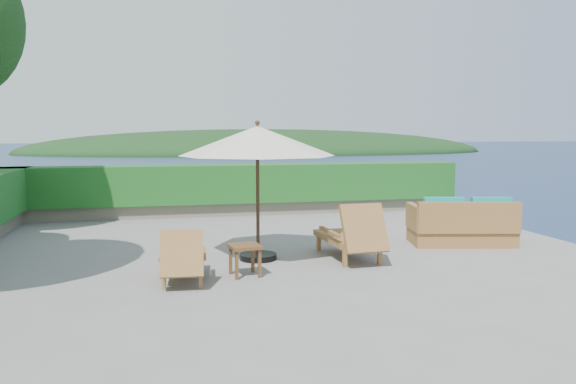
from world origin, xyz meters
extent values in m
plane|color=gray|center=(0.00, 0.00, 0.00)|extent=(12.00, 12.00, 0.00)
cube|color=#524B41|center=(0.00, 0.00, -1.55)|extent=(12.00, 12.00, 3.00)
ellipsoid|color=black|center=(25.00, 140.00, -3.00)|extent=(126.00, 57.60, 12.60)
cube|color=gray|center=(0.00, 5.60, 0.18)|extent=(12.00, 0.60, 0.36)
cube|color=#164F17|center=(0.00, 5.60, 0.85)|extent=(12.40, 0.90, 1.00)
cylinder|color=black|center=(-0.38, 0.16, 0.05)|extent=(0.72, 0.72, 0.10)
cylinder|color=#352013|center=(-0.38, 0.16, 1.16)|extent=(0.07, 0.07, 2.32)
cone|color=beige|center=(-0.38, 0.16, 2.06)|extent=(2.98, 2.98, 0.51)
sphere|color=#352013|center=(-0.38, 0.16, 2.36)|extent=(0.09, 0.09, 0.08)
cube|color=olive|center=(-2.00, -1.44, 0.12)|extent=(0.06, 0.06, 0.24)
cube|color=olive|center=(-1.49, -1.48, 0.12)|extent=(0.06, 0.06, 0.24)
cube|color=olive|center=(-1.91, -0.35, 0.12)|extent=(0.06, 0.06, 0.24)
cube|color=olive|center=(-1.40, -0.39, 0.12)|extent=(0.06, 0.06, 0.24)
cube|color=olive|center=(-1.69, -0.82, 0.27)|extent=(0.69, 1.22, 0.08)
cube|color=olive|center=(-1.75, -1.50, 0.53)|extent=(0.63, 0.43, 0.63)
cube|color=olive|center=(-2.02, -0.98, 0.41)|extent=(0.12, 0.77, 0.05)
cube|color=olive|center=(-1.40, -1.03, 0.41)|extent=(0.12, 0.77, 0.05)
cube|color=olive|center=(0.90, -0.73, 0.14)|extent=(0.07, 0.07, 0.29)
cube|color=olive|center=(1.52, -0.70, 0.14)|extent=(0.07, 0.07, 0.29)
cube|color=olive|center=(0.84, 0.60, 0.14)|extent=(0.07, 0.07, 0.29)
cube|color=olive|center=(1.46, 0.63, 0.14)|extent=(0.07, 0.07, 0.29)
cube|color=olive|center=(1.18, 0.06, 0.33)|extent=(0.80, 1.47, 0.10)
cube|color=olive|center=(1.22, -0.77, 0.64)|extent=(0.75, 0.50, 0.78)
cube|color=olive|center=(0.81, -0.18, 0.50)|extent=(0.11, 0.95, 0.06)
cube|color=olive|center=(1.57, -0.14, 0.50)|extent=(0.11, 0.95, 0.06)
cube|color=brown|center=(-0.93, -1.12, 0.22)|extent=(0.05, 0.05, 0.44)
cube|color=brown|center=(-0.57, -1.07, 0.22)|extent=(0.05, 0.05, 0.44)
cube|color=brown|center=(-0.98, -0.76, 0.22)|extent=(0.05, 0.05, 0.44)
cube|color=brown|center=(-0.62, -0.72, 0.22)|extent=(0.05, 0.05, 0.44)
cube|color=brown|center=(-0.78, -0.92, 0.46)|extent=(0.51, 0.51, 0.05)
cube|color=olive|center=(3.77, 0.61, 0.22)|extent=(2.11, 1.37, 0.43)
cube|color=olive|center=(3.68, 0.17, 0.60)|extent=(1.93, 0.57, 0.60)
cube|color=olive|center=(2.87, 0.81, 0.54)|extent=(0.34, 0.98, 0.49)
cube|color=olive|center=(4.68, 0.41, 0.54)|extent=(0.34, 0.98, 0.49)
cube|color=teal|center=(3.34, 0.76, 0.53)|extent=(0.99, 0.94, 0.19)
cube|color=teal|center=(4.23, 0.57, 0.53)|extent=(0.99, 0.94, 0.19)
cube|color=teal|center=(3.26, 0.37, 0.78)|extent=(0.77, 0.31, 0.39)
cube|color=teal|center=(4.14, 0.18, 0.78)|extent=(0.77, 0.31, 0.39)
camera|label=1|loc=(-2.03, -9.30, 2.19)|focal=35.00mm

